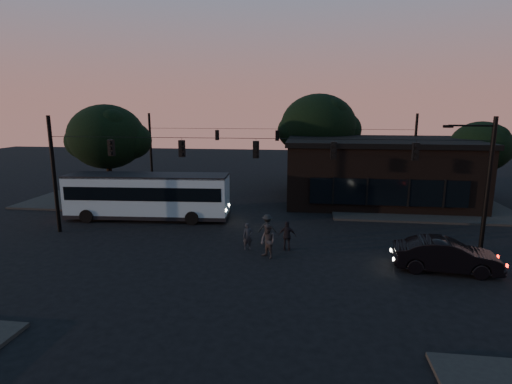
# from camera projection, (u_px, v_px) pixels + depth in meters

# --- Properties ---
(ground) EXTENTS (120.00, 120.00, 0.00)m
(ground) POSITION_uv_depth(u_px,v_px,m) (246.00, 264.00, 20.65)
(ground) COLOR black
(ground) RESTS_ON ground
(sidewalk_far_right) EXTENTS (14.00, 10.00, 0.15)m
(sidewalk_far_right) POSITION_uv_depth(u_px,v_px,m) (417.00, 206.00, 32.71)
(sidewalk_far_right) COLOR black
(sidewalk_far_right) RESTS_ON ground
(sidewalk_far_left) EXTENTS (14.00, 10.00, 0.15)m
(sidewalk_far_left) POSITION_uv_depth(u_px,v_px,m) (117.00, 197.00, 36.01)
(sidewalk_far_left) COLOR black
(sidewalk_far_left) RESTS_ON ground
(building) EXTENTS (15.40, 10.41, 5.40)m
(building) POSITION_uv_depth(u_px,v_px,m) (377.00, 170.00, 34.47)
(building) COLOR black
(building) RESTS_ON ground
(tree_behind) EXTENTS (7.60, 7.60, 9.43)m
(tree_behind) POSITION_uv_depth(u_px,v_px,m) (318.00, 126.00, 40.25)
(tree_behind) COLOR black
(tree_behind) RESTS_ON ground
(tree_right) EXTENTS (5.20, 5.20, 6.86)m
(tree_right) POSITION_uv_depth(u_px,v_px,m) (480.00, 147.00, 34.90)
(tree_right) COLOR black
(tree_right) RESTS_ON ground
(tree_left) EXTENTS (6.40, 6.40, 8.30)m
(tree_left) POSITION_uv_depth(u_px,v_px,m) (107.00, 137.00, 33.92)
(tree_left) COLOR black
(tree_left) RESTS_ON ground
(signal_rig_near) EXTENTS (26.24, 0.30, 7.50)m
(signal_rig_near) POSITION_uv_depth(u_px,v_px,m) (256.00, 168.00, 23.63)
(signal_rig_near) COLOR black
(signal_rig_near) RESTS_ON ground
(signal_rig_far) EXTENTS (26.24, 0.30, 7.50)m
(signal_rig_far) POSITION_uv_depth(u_px,v_px,m) (277.00, 147.00, 39.22)
(signal_rig_far) COLOR black
(signal_rig_far) RESTS_ON ground
(bus) EXTENTS (11.83, 3.47, 3.29)m
(bus) POSITION_uv_depth(u_px,v_px,m) (148.00, 194.00, 28.86)
(bus) COLOR #8AA4B0
(bus) RESTS_ON ground
(car) EXTENTS (5.08, 2.20, 1.62)m
(car) POSITION_uv_depth(u_px,v_px,m) (446.00, 255.00, 19.62)
(car) COLOR black
(car) RESTS_ON ground
(pedestrian_a) EXTENTS (0.66, 0.55, 1.54)m
(pedestrian_a) POSITION_uv_depth(u_px,v_px,m) (248.00, 236.00, 22.72)
(pedestrian_a) COLOR black
(pedestrian_a) RESTS_ON ground
(pedestrian_b) EXTENTS (1.14, 1.13, 1.86)m
(pedestrian_b) POSITION_uv_depth(u_px,v_px,m) (268.00, 241.00, 21.37)
(pedestrian_b) COLOR #312D2D
(pedestrian_b) RESTS_ON ground
(pedestrian_c) EXTENTS (1.03, 0.48, 1.72)m
(pedestrian_c) POSITION_uv_depth(u_px,v_px,m) (287.00, 236.00, 22.52)
(pedestrian_c) COLOR black
(pedestrian_c) RESTS_ON ground
(pedestrian_d) EXTENTS (1.11, 0.65, 1.71)m
(pedestrian_d) POSITION_uv_depth(u_px,v_px,m) (267.00, 228.00, 24.00)
(pedestrian_d) COLOR black
(pedestrian_d) RESTS_ON ground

